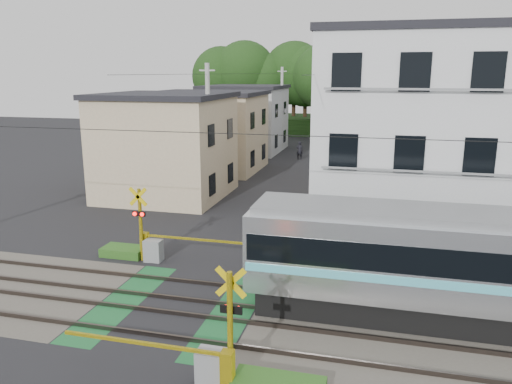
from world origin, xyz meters
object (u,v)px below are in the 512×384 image
(pedestrian, at_px, (300,150))
(crossing_signal_far, at_px, (152,244))
(crossing_signal_near, at_px, (214,359))
(apartment_block, at_px, (435,138))

(pedestrian, bearing_deg, crossing_signal_far, 85.20)
(crossing_signal_far, height_order, pedestrian, crossing_signal_far)
(crossing_signal_near, height_order, apartment_block, apartment_block)
(apartment_block, bearing_deg, pedestrian, 115.18)
(crossing_signal_far, relative_size, pedestrian, 2.98)
(crossing_signal_far, bearing_deg, pedestrian, 86.01)
(crossing_signal_near, distance_m, crossing_signal_far, 8.95)
(crossing_signal_near, relative_size, crossing_signal_far, 1.00)
(apartment_block, xyz_separation_m, pedestrian, (-9.30, 19.78, -3.86))
(apartment_block, height_order, pedestrian, apartment_block)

